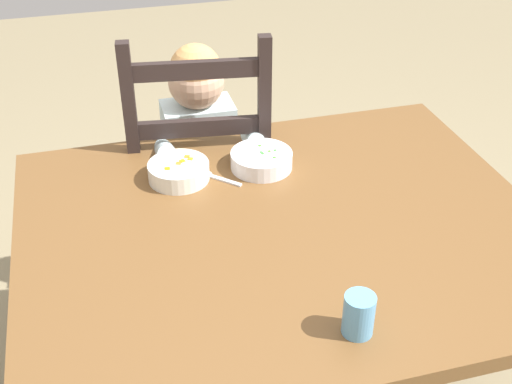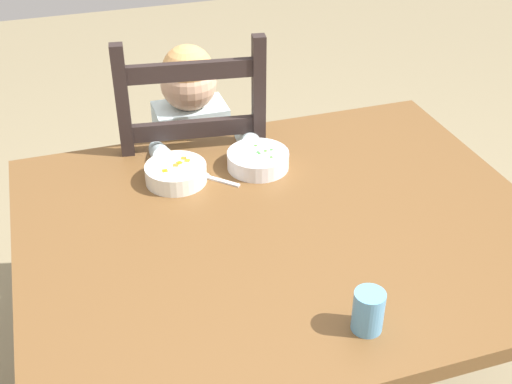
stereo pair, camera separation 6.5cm
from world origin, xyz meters
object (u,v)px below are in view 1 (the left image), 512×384
(spoon, at_px, (211,175))
(drinking_cup, at_px, (359,315))
(dining_table, at_px, (283,253))
(child_figure, at_px, (201,147))
(dining_chair, at_px, (201,188))
(bowl_of_peas, at_px, (261,160))
(bowl_of_carrots, at_px, (179,171))

(spoon, bearing_deg, drinking_cup, -76.29)
(dining_table, height_order, child_figure, child_figure)
(dining_chair, xyz_separation_m, bowl_of_peas, (0.12, -0.29, 0.26))
(child_figure, bearing_deg, spoon, -95.57)
(spoon, distance_m, drinking_cup, 0.66)
(dining_table, xyz_separation_m, bowl_of_peas, (0.02, 0.27, 0.12))
(child_figure, xyz_separation_m, bowl_of_peas, (0.12, -0.29, 0.10))
(dining_chair, relative_size, child_figure, 1.08)
(child_figure, height_order, drinking_cup, child_figure)
(dining_table, xyz_separation_m, child_figure, (-0.10, 0.56, 0.01))
(dining_chair, bearing_deg, child_figure, -19.99)
(dining_chair, xyz_separation_m, bowl_of_carrots, (-0.11, -0.29, 0.26))
(child_figure, relative_size, bowl_of_peas, 5.66)
(drinking_cup, bearing_deg, bowl_of_carrots, 110.30)
(dining_chair, distance_m, spoon, 0.39)
(spoon, relative_size, drinking_cup, 1.22)
(child_figure, bearing_deg, dining_chair, 160.01)
(dining_chair, relative_size, drinking_cup, 11.45)
(dining_table, distance_m, child_figure, 0.57)
(dining_table, height_order, bowl_of_carrots, bowl_of_carrots)
(bowl_of_carrots, height_order, spoon, bowl_of_carrots)
(drinking_cup, bearing_deg, child_figure, 97.66)
(dining_table, distance_m, spoon, 0.30)
(dining_chair, distance_m, child_figure, 0.16)
(dining_chair, height_order, bowl_of_peas, dining_chair)
(dining_chair, distance_m, bowl_of_peas, 0.41)
(child_figure, height_order, bowl_of_carrots, child_figure)
(dining_table, xyz_separation_m, bowl_of_carrots, (-0.21, 0.27, 0.12))
(bowl_of_peas, bearing_deg, drinking_cup, -88.94)
(bowl_of_peas, distance_m, drinking_cup, 0.66)
(drinking_cup, bearing_deg, spoon, 103.71)
(bowl_of_peas, height_order, spoon, bowl_of_peas)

